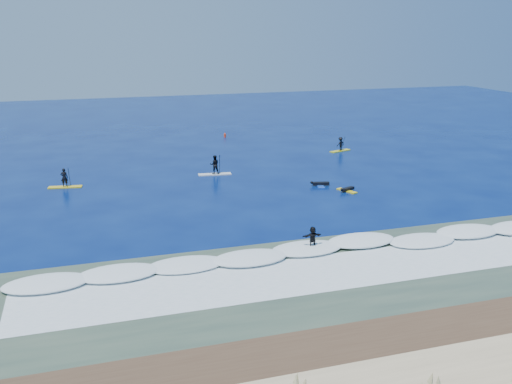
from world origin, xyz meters
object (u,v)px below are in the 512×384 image
object	(u,v)px
sup_paddler_right	(340,145)
wave_surfer	(312,238)
sup_paddler_left	(65,181)
prone_paddler_far	(320,184)
marker_buoy	(225,135)
sup_paddler_center	(215,166)
prone_paddler_near	(347,190)

from	to	relation	value
sup_paddler_right	wave_surfer	distance (m)	31.61
sup_paddler_left	prone_paddler_far	xyz separation A→B (m)	(22.36, -6.31, -0.49)
sup_paddler_right	marker_buoy	distance (m)	16.51
prone_paddler_far	marker_buoy	size ratio (longest dim) A/B	3.34
sup_paddler_left	prone_paddler_far	world-z (taller)	sup_paddler_left
sup_paddler_center	sup_paddler_right	bearing A→B (deg)	27.91
sup_paddler_right	prone_paddler_near	xyz separation A→B (m)	(-6.77, -15.70, -0.61)
sup_paddler_left	wave_surfer	world-z (taller)	sup_paddler_left
sup_paddler_left	sup_paddler_center	distance (m)	14.08
prone_paddler_near	wave_surfer	xyz separation A→B (m)	(-8.36, -12.06, 0.71)
sup_paddler_center	prone_paddler_near	world-z (taller)	sup_paddler_center
sup_paddler_right	marker_buoy	size ratio (longest dim) A/B	4.16
sup_paddler_left	sup_paddler_center	size ratio (longest dim) A/B	0.92
sup_paddler_right	prone_paddler_far	xyz separation A→B (m)	(-8.33, -13.29, -0.60)
wave_surfer	sup_paddler_left	bearing A→B (deg)	125.50
sup_paddler_left	sup_paddler_center	bearing A→B (deg)	10.80
prone_paddler_near	marker_buoy	distance (m)	28.47
sup_paddler_left	prone_paddler_near	bearing A→B (deg)	-11.40
wave_surfer	marker_buoy	xyz separation A→B (m)	(4.33, 40.24, -0.56)
sup_paddler_left	marker_buoy	world-z (taller)	sup_paddler_left
sup_paddler_center	marker_buoy	bearing A→B (deg)	79.59
marker_buoy	sup_paddler_center	bearing A→B (deg)	-107.11
sup_paddler_center	prone_paddler_far	world-z (taller)	sup_paddler_center
prone_paddler_far	wave_surfer	distance (m)	16.00
sup_paddler_left	wave_surfer	size ratio (longest dim) A/B	1.43
sup_paddler_right	marker_buoy	xyz separation A→B (m)	(-10.79, 12.49, -0.46)
sup_paddler_left	sup_paddler_right	xyz separation A→B (m)	(30.69, 6.98, 0.11)
sup_paddler_center	marker_buoy	distance (m)	19.82
sup_paddler_center	sup_paddler_left	bearing A→B (deg)	-171.12
prone_paddler_near	wave_surfer	world-z (taller)	wave_surfer
marker_buoy	prone_paddler_near	bearing A→B (deg)	-81.87
prone_paddler_far	marker_buoy	world-z (taller)	marker_buoy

